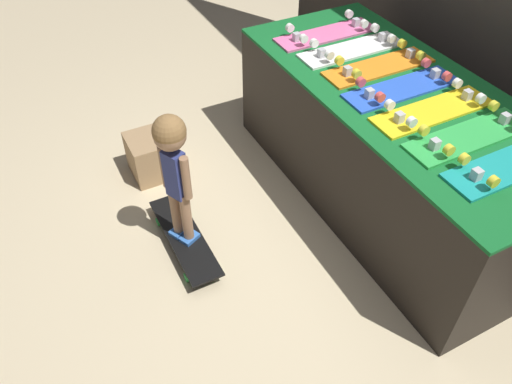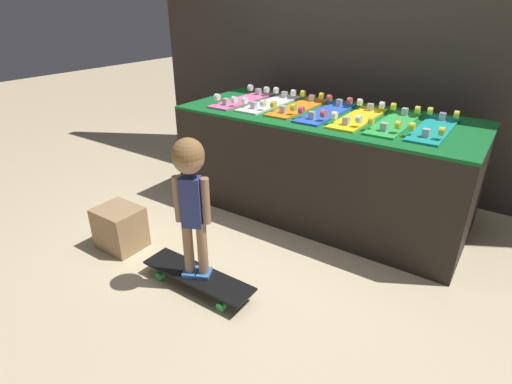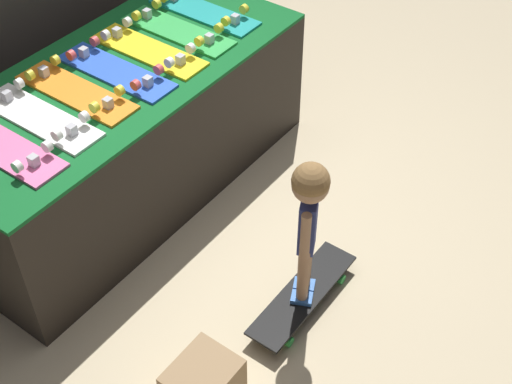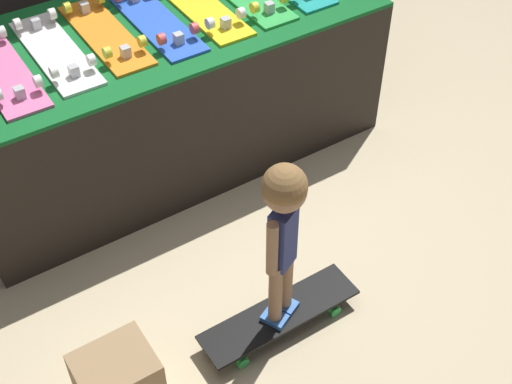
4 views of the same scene
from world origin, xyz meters
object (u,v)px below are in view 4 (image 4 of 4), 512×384
(skateboard_blue_on_rack, at_px, (156,21))
(child, at_px, (283,219))
(skateboard_white_on_rack, at_px, (55,51))
(skateboard_yellow_on_rack, at_px, (202,6))
(storage_box, at_px, (118,382))
(skateboard_pink_on_rack, at_px, (3,71))
(skateboard_orange_on_rack, at_px, (105,33))
(skateboard_on_floor, at_px, (280,315))

(skateboard_blue_on_rack, distance_m, child, 1.32)
(skateboard_blue_on_rack, bearing_deg, skateboard_white_on_rack, 178.12)
(skateboard_yellow_on_rack, bearing_deg, child, -107.20)
(child, xyz_separation_m, storage_box, (-0.73, 0.04, -0.53))
(skateboard_yellow_on_rack, bearing_deg, storage_box, -131.80)
(skateboard_pink_on_rack, height_order, skateboard_yellow_on_rack, same)
(skateboard_white_on_rack, bearing_deg, skateboard_yellow_on_rack, -1.34)
(skateboard_blue_on_rack, bearing_deg, storage_box, -124.85)
(skateboard_blue_on_rack, bearing_deg, child, -96.70)
(skateboard_pink_on_rack, relative_size, storage_box, 2.34)
(skateboard_orange_on_rack, distance_m, skateboard_blue_on_rack, 0.25)
(skateboard_pink_on_rack, xyz_separation_m, skateboard_blue_on_rack, (0.75, 0.01, 0.00))
(skateboard_on_floor, bearing_deg, skateboard_yellow_on_rack, 72.80)
(skateboard_white_on_rack, relative_size, skateboard_blue_on_rack, 1.00)
(skateboard_orange_on_rack, height_order, skateboard_yellow_on_rack, same)
(skateboard_white_on_rack, xyz_separation_m, skateboard_on_floor, (0.35, -1.32, -0.73))
(skateboard_blue_on_rack, height_order, storage_box, skateboard_blue_on_rack)
(storage_box, bearing_deg, skateboard_on_floor, -2.75)
(skateboard_pink_on_rack, distance_m, storage_box, 1.43)
(skateboard_white_on_rack, relative_size, child, 0.83)
(skateboard_blue_on_rack, relative_size, skateboard_on_floor, 0.95)
(skateboard_orange_on_rack, relative_size, storage_box, 2.34)
(skateboard_pink_on_rack, height_order, child, child)
(skateboard_pink_on_rack, bearing_deg, child, -65.26)
(skateboard_orange_on_rack, xyz_separation_m, skateboard_yellow_on_rack, (0.50, -0.03, 0.00))
(skateboard_pink_on_rack, distance_m, skateboard_on_floor, 1.60)
(skateboard_blue_on_rack, height_order, child, child)
(skateboard_blue_on_rack, bearing_deg, skateboard_on_floor, -96.70)
(child, bearing_deg, storage_box, 152.03)
(skateboard_yellow_on_rack, bearing_deg, skateboard_orange_on_rack, 176.29)
(skateboard_pink_on_rack, xyz_separation_m, skateboard_on_floor, (0.60, -1.29, -0.73))
(skateboard_white_on_rack, distance_m, skateboard_orange_on_rack, 0.25)
(skateboard_pink_on_rack, xyz_separation_m, skateboard_white_on_rack, (0.25, 0.03, 0.00))
(skateboard_white_on_rack, relative_size, storage_box, 2.34)
(skateboard_pink_on_rack, xyz_separation_m, skateboard_orange_on_rack, (0.50, 0.04, 0.00))
(child, bearing_deg, skateboard_pink_on_rack, 89.53)
(child, height_order, storage_box, child)
(skateboard_orange_on_rack, relative_size, skateboard_yellow_on_rack, 1.00)
(skateboard_white_on_rack, xyz_separation_m, skateboard_yellow_on_rack, (0.75, -0.02, 0.00))
(skateboard_pink_on_rack, height_order, skateboard_orange_on_rack, same)
(child, bearing_deg, skateboard_yellow_on_rack, 47.59)
(skateboard_on_floor, relative_size, storage_box, 2.45)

